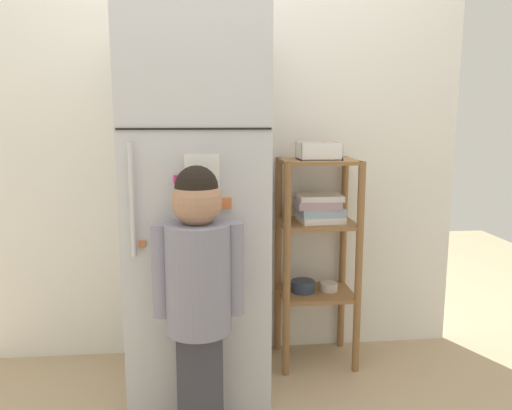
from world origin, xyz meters
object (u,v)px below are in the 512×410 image
refrigerator (197,205)px  fruit_bin (322,152)px  child_standing (198,277)px  pantry_shelf_unit (317,237)px

refrigerator → fruit_bin: bearing=12.6°
child_standing → pantry_shelf_unit: 0.83m
refrigerator → pantry_shelf_unit: refrigerator is taller
refrigerator → fruit_bin: refrigerator is taller
child_standing → pantry_shelf_unit: (0.59, 0.58, 0.01)m
child_standing → pantry_shelf_unit: size_ratio=1.03×
refrigerator → child_standing: bearing=-89.4°
pantry_shelf_unit → fruit_bin: size_ratio=5.19×
refrigerator → child_standing: (0.00, -0.43, -0.20)m
child_standing → fruit_bin: fruit_bin is taller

